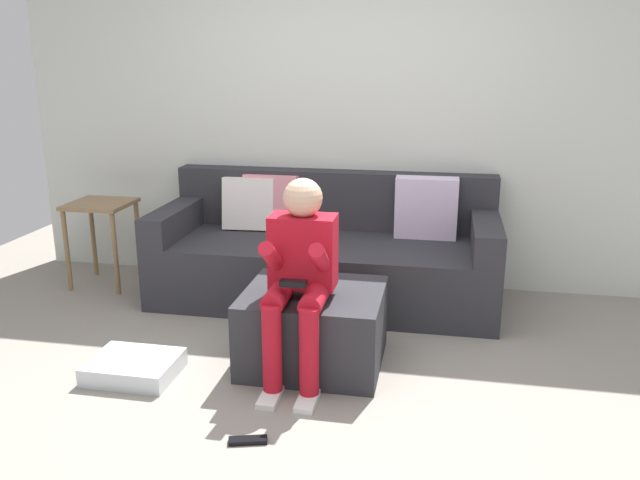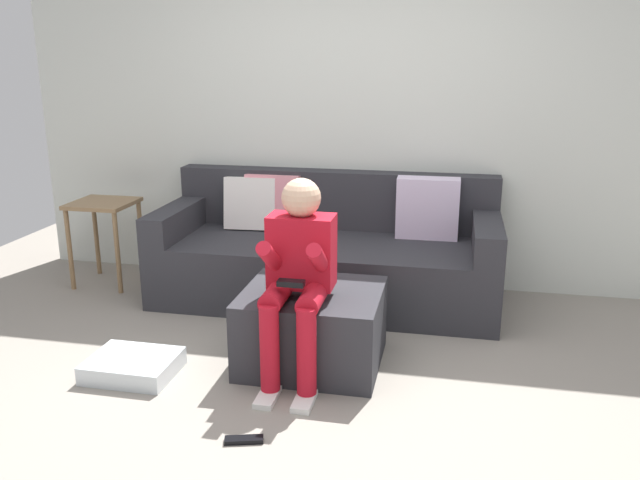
# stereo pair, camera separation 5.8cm
# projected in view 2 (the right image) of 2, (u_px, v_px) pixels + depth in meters

# --- Properties ---
(ground_plane) EXTENTS (6.76, 6.76, 0.00)m
(ground_plane) POSITION_uv_depth(u_px,v_px,m) (294.00, 402.00, 3.39)
(ground_plane) COLOR gray
(wall_back) EXTENTS (5.20, 0.10, 2.51)m
(wall_back) POSITION_uv_depth(u_px,v_px,m) (355.00, 120.00, 4.92)
(wall_back) COLOR silver
(wall_back) RESTS_ON ground_plane
(couch_sectional) EXTENTS (2.43, 0.96, 0.90)m
(couch_sectional) POSITION_uv_depth(u_px,v_px,m) (327.00, 255.00, 4.76)
(couch_sectional) COLOR #2D2D33
(couch_sectional) RESTS_ON ground_plane
(ottoman) EXTENTS (0.79, 0.69, 0.44)m
(ottoman) POSITION_uv_depth(u_px,v_px,m) (313.00, 327.00, 3.76)
(ottoman) COLOR #2D2D33
(ottoman) RESTS_ON ground_plane
(person_seated) EXTENTS (0.36, 0.60, 1.11)m
(person_seated) POSITION_uv_depth(u_px,v_px,m) (298.00, 268.00, 3.48)
(person_seated) COLOR red
(person_seated) RESTS_ON ground_plane
(storage_bin) EXTENTS (0.48, 0.39, 0.10)m
(storage_bin) POSITION_uv_depth(u_px,v_px,m) (133.00, 366.00, 3.66)
(storage_bin) COLOR silver
(storage_bin) RESTS_ON ground_plane
(side_table) EXTENTS (0.45, 0.44, 0.66)m
(side_table) POSITION_uv_depth(u_px,v_px,m) (104.00, 218.00, 5.01)
(side_table) COLOR olive
(side_table) RESTS_ON ground_plane
(remote_near_ottoman) EXTENTS (0.19, 0.10, 0.02)m
(remote_near_ottoman) POSITION_uv_depth(u_px,v_px,m) (244.00, 440.00, 3.03)
(remote_near_ottoman) COLOR black
(remote_near_ottoman) RESTS_ON ground_plane
(remote_by_storage_bin) EXTENTS (0.15, 0.11, 0.02)m
(remote_by_storage_bin) POSITION_uv_depth(u_px,v_px,m) (158.00, 378.00, 3.61)
(remote_by_storage_bin) COLOR black
(remote_by_storage_bin) RESTS_ON ground_plane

